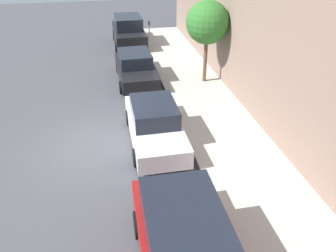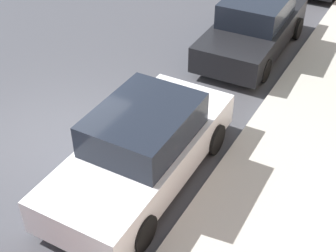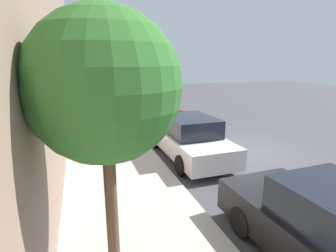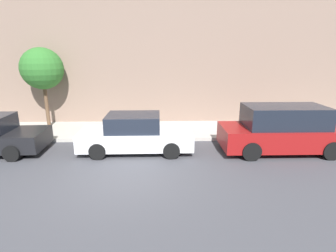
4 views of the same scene
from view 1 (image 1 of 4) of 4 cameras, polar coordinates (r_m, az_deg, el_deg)
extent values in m
plane|color=#424247|center=(12.57, -12.90, -3.29)|extent=(60.00, 60.00, 0.00)
cube|color=#B2ADA3|center=(13.19, 9.45, -0.74)|extent=(3.11, 32.00, 0.15)
cube|color=black|center=(7.13, 3.43, -18.58)|extent=(1.69, 3.11, 0.84)
cylinder|color=black|center=(8.87, -5.17, -16.75)|extent=(0.22, 0.72, 0.72)
cylinder|color=black|center=(9.12, 6.54, -15.15)|extent=(0.22, 0.72, 0.72)
cube|color=silver|center=(12.23, -2.33, -0.36)|extent=(1.84, 4.52, 0.68)
cube|color=black|center=(11.99, -2.47, 2.58)|extent=(1.60, 2.11, 0.64)
cylinder|color=black|center=(13.48, -6.80, 1.43)|extent=(0.22, 0.64, 0.64)
cylinder|color=black|center=(13.67, 0.31, 2.10)|extent=(0.22, 0.64, 0.64)
cylinder|color=black|center=(11.13, -5.55, -5.50)|extent=(0.22, 0.64, 0.64)
cylinder|color=black|center=(11.35, 3.03, -4.56)|extent=(0.22, 0.64, 0.64)
cube|color=black|center=(17.53, -5.66, 9.52)|extent=(1.93, 4.55, 0.68)
cube|color=black|center=(17.40, -5.80, 11.66)|extent=(1.65, 2.15, 0.64)
cylinder|color=black|center=(18.88, -8.67, 10.08)|extent=(0.22, 0.62, 0.62)
cylinder|color=black|center=(19.00, -3.47, 10.51)|extent=(0.22, 0.62, 0.62)
cylinder|color=black|center=(16.29, -8.09, 6.69)|extent=(0.22, 0.62, 0.62)
cylinder|color=black|center=(16.44, -2.13, 7.21)|extent=(0.22, 0.62, 0.62)
cube|color=black|center=(23.62, -6.84, 15.43)|extent=(2.05, 4.83, 0.96)
cube|color=black|center=(23.40, -6.97, 17.50)|extent=(1.77, 2.63, 0.80)
cylinder|color=black|center=(25.10, -9.28, 15.36)|extent=(0.22, 0.72, 0.72)
cylinder|color=black|center=(25.22, -4.91, 15.71)|extent=(0.22, 0.72, 0.72)
cylinder|color=black|center=(22.24, -8.89, 13.39)|extent=(0.22, 0.72, 0.72)
cylinder|color=black|center=(22.37, -4.00, 13.78)|extent=(0.22, 0.72, 0.72)
cylinder|color=#ADADB2|center=(24.33, -3.26, 15.95)|extent=(0.07, 0.07, 1.03)
cube|color=#2D2D33|center=(24.17, -3.31, 17.46)|extent=(0.11, 0.15, 0.28)
cube|color=red|center=(24.13, -3.32, 17.84)|extent=(0.04, 0.09, 0.05)
cylinder|color=brown|center=(16.97, 6.51, 11.62)|extent=(0.18, 0.18, 2.43)
sphere|color=#2D6B28|center=(16.47, 6.89, 17.48)|extent=(2.07, 2.07, 2.07)
camera|label=2|loc=(7.08, 38.75, 19.71)|focal=50.00mm
camera|label=3|loc=(19.83, 4.75, 20.79)|focal=28.00mm
camera|label=4|loc=(13.09, -52.07, 5.64)|focal=28.00mm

